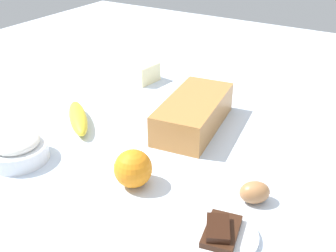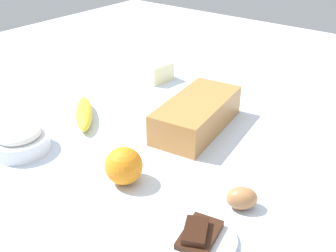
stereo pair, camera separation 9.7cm
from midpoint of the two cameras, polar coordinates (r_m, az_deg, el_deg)
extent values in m
cube|color=silver|center=(0.99, -2.79, -2.60)|extent=(2.40, 2.40, 0.02)
cube|color=#B77A3D|center=(1.03, 1.02, 1.81)|extent=(0.30, 0.17, 0.08)
cube|color=black|center=(1.03, 1.02, 2.01)|extent=(0.28, 0.15, 0.07)
cylinder|color=white|center=(0.99, -23.35, -3.57)|extent=(0.14, 0.14, 0.04)
torus|color=white|center=(0.98, -23.53, -2.78)|extent=(0.14, 0.14, 0.01)
ellipsoid|color=white|center=(0.97, -23.67, -2.14)|extent=(0.11, 0.11, 0.04)
ellipsoid|color=yellow|center=(1.09, -15.25, 1.08)|extent=(0.16, 0.17, 0.04)
sphere|color=orange|center=(0.83, -8.40, -6.14)|extent=(0.08, 0.08, 0.08)
cube|color=#F4EDB2|center=(1.32, -5.53, 7.53)|extent=(0.10, 0.08, 0.06)
ellipsoid|color=#AD7547|center=(0.79, 8.84, -9.46)|extent=(0.07, 0.07, 0.04)
cylinder|color=white|center=(0.72, 3.69, -15.55)|extent=(0.13, 0.13, 0.01)
cube|color=#381E11|center=(0.71, 3.72, -14.92)|extent=(0.10, 0.07, 0.01)
cube|color=black|center=(0.70, 3.14, -14.50)|extent=(0.07, 0.06, 0.01)
camera|label=1|loc=(0.05, -92.86, -1.59)|focal=42.64mm
camera|label=2|loc=(0.05, 87.14, 1.59)|focal=42.64mm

